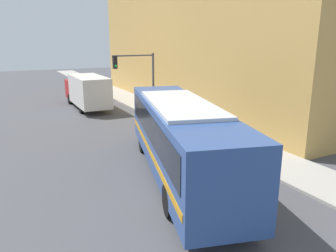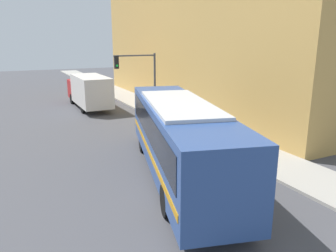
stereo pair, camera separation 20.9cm
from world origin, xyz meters
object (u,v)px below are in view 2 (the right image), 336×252
at_px(delivery_truck, 89,90).
at_px(traffic_light_pole, 140,73).
at_px(parking_meter, 172,110).
at_px(city_bus, 179,134).
at_px(fire_hydrant, 219,137).

relative_size(delivery_truck, traffic_light_pole, 1.68).
distance_m(delivery_truck, parking_meter, 8.89).
bearing_deg(city_bus, delivery_truck, 105.01).
bearing_deg(delivery_truck, parking_meter, -64.41).
relative_size(city_bus, parking_meter, 9.40).
xyz_separation_m(traffic_light_pole, parking_meter, (1.06, -3.15, -2.35)).
xyz_separation_m(city_bus, parking_meter, (3.94, 8.29, -0.92)).
relative_size(fire_hydrant, traffic_light_pole, 0.17).
height_order(delivery_truck, traffic_light_pole, traffic_light_pole).
bearing_deg(fire_hydrant, delivery_truck, 105.71).
height_order(city_bus, parking_meter, city_bus).
relative_size(city_bus, fire_hydrant, 14.49).
relative_size(traffic_light_pole, parking_meter, 3.73).
xyz_separation_m(delivery_truck, parking_meter, (3.83, -8.00, -0.57)).
distance_m(city_bus, traffic_light_pole, 11.88).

